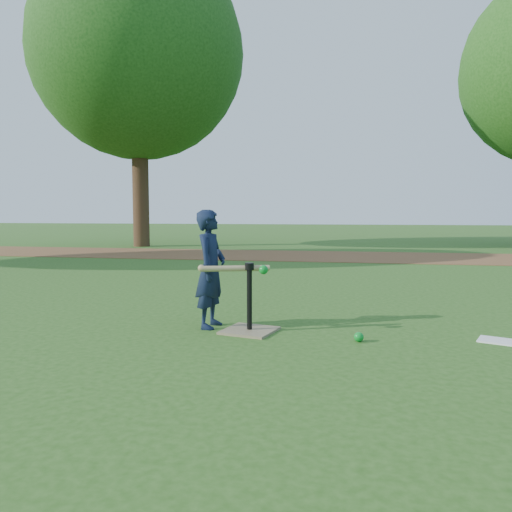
# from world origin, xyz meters

# --- Properties ---
(ground) EXTENTS (80.00, 80.00, 0.00)m
(ground) POSITION_xyz_m (0.00, 0.00, 0.00)
(ground) COLOR #285116
(ground) RESTS_ON ground
(dirt_strip) EXTENTS (24.00, 3.00, 0.01)m
(dirt_strip) POSITION_xyz_m (0.00, 7.50, 0.01)
(dirt_strip) COLOR brown
(dirt_strip) RESTS_ON ground
(child) EXTENTS (0.29, 0.41, 1.08)m
(child) POSITION_xyz_m (-0.76, -0.21, 0.54)
(child) COLOR #101A31
(child) RESTS_ON ground
(wiffle_ball_ground) EXTENTS (0.08, 0.08, 0.08)m
(wiffle_ball_ground) POSITION_xyz_m (0.58, -0.49, 0.04)
(wiffle_ball_ground) COLOR #0C8825
(wiffle_ball_ground) RESTS_ON ground
(clipboard) EXTENTS (0.36, 0.32, 0.01)m
(clipboard) POSITION_xyz_m (1.70, -0.26, 0.01)
(clipboard) COLOR white
(clipboard) RESTS_ON ground
(batting_tee) EXTENTS (0.52, 0.52, 0.61)m
(batting_tee) POSITION_xyz_m (-0.37, -0.33, 0.11)
(batting_tee) COLOR #867655
(batting_tee) RESTS_ON ground
(swing_action) EXTENTS (0.63, 0.24, 0.08)m
(swing_action) POSITION_xyz_m (-0.47, -0.35, 0.57)
(swing_action) COLOR tan
(swing_action) RESTS_ON ground
(tree_left) EXTENTS (6.40, 6.40, 9.08)m
(tree_left) POSITION_xyz_m (-6.00, 10.00, 5.87)
(tree_left) COLOR #382316
(tree_left) RESTS_ON ground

